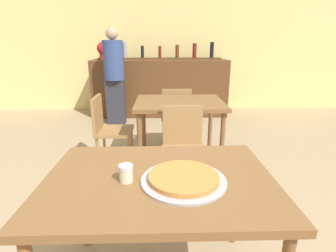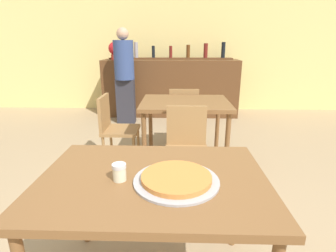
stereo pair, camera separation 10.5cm
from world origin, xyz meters
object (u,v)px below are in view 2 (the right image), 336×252
at_px(potted_plant, 115,50).
at_px(chair_far_side_left, 114,125).
at_px(pizza_tray, 176,179).
at_px(person_standing, 124,73).
at_px(chair_far_side_back, 184,113).
at_px(chair_far_side_front, 186,144).
at_px(cheese_shaker, 119,172).

bearing_deg(potted_plant, chair_far_side_left, -78.57).
xyz_separation_m(pizza_tray, person_standing, (-0.91, 3.42, 0.14)).
xyz_separation_m(chair_far_side_back, chair_far_side_left, (-0.81, -0.57, 0.00)).
distance_m(chair_far_side_left, person_standing, 1.78).
height_order(chair_far_side_front, cheese_shaker, chair_far_side_front).
height_order(chair_far_side_front, pizza_tray, chair_far_side_front).
xyz_separation_m(pizza_tray, cheese_shaker, (-0.29, 0.01, 0.03)).
relative_size(chair_far_side_back, person_standing, 0.51).
relative_size(chair_far_side_front, potted_plant, 2.52).
xyz_separation_m(chair_far_side_left, potted_plant, (-0.46, 2.25, 0.78)).
distance_m(chair_far_side_front, cheese_shaker, 1.21).
xyz_separation_m(chair_far_side_front, pizza_tray, (-0.10, -1.13, 0.26)).
distance_m(chair_far_side_left, pizza_tray, 1.86).
bearing_deg(chair_far_side_front, cheese_shaker, -108.83).
distance_m(chair_far_side_left, cheese_shaker, 1.76).
bearing_deg(cheese_shaker, person_standing, 100.35).
bearing_deg(chair_far_side_back, person_standing, -49.00).
relative_size(person_standing, potted_plant, 4.99).
bearing_deg(chair_far_side_left, person_standing, 6.33).
distance_m(cheese_shaker, potted_plant, 4.07).
relative_size(chair_far_side_back, chair_far_side_left, 1.00).
bearing_deg(chair_far_side_back, chair_far_side_left, 35.04).
distance_m(chair_far_side_left, potted_plant, 2.43).
relative_size(pizza_tray, potted_plant, 1.30).
distance_m(chair_far_side_back, pizza_tray, 2.28).
bearing_deg(chair_far_side_front, chair_far_side_left, 144.96).
height_order(pizza_tray, person_standing, person_standing).
bearing_deg(potted_plant, pizza_tray, -73.47).
distance_m(cheese_shaker, person_standing, 3.47).
distance_m(person_standing, potted_plant, 0.70).
distance_m(chair_far_side_back, person_standing, 1.58).
bearing_deg(person_standing, potted_plant, 116.49).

